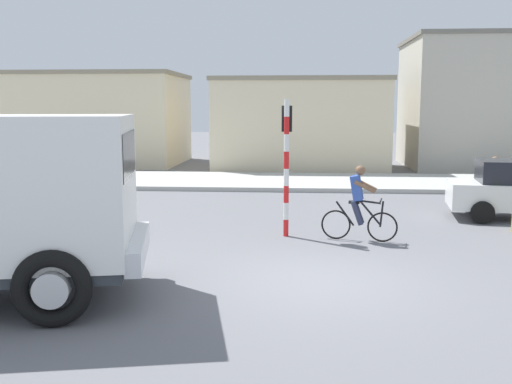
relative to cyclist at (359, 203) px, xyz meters
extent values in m
plane|color=slate|center=(-1.07, -3.24, -0.86)|extent=(120.00, 120.00, 0.00)
cube|color=#ADADA8|center=(-1.07, 9.96, -0.78)|extent=(80.00, 5.00, 0.16)
cube|color=silver|center=(-3.91, -4.25, -0.06)|extent=(0.72, 2.37, 0.36)
cube|color=black|center=(-4.05, -4.28, 1.43)|extent=(0.55, 2.10, 0.70)
torus|color=black|center=(-5.23, -3.22, -0.31)|extent=(1.13, 0.46, 1.10)
cylinder|color=beige|center=(-5.23, -3.22, -0.31)|extent=(0.55, 0.39, 0.50)
torus|color=black|center=(-4.71, -5.72, -0.31)|extent=(1.13, 0.46, 1.10)
cylinder|color=beige|center=(-4.71, -5.72, -0.31)|extent=(0.55, 0.39, 0.50)
torus|color=black|center=(0.53, -0.11, -0.52)|extent=(0.67, 0.17, 0.68)
torus|color=black|center=(-0.50, 0.10, -0.52)|extent=(0.67, 0.17, 0.68)
cylinder|color=black|center=(0.19, -0.04, 0.04)|extent=(0.60, 0.16, 0.09)
cylinder|color=black|center=(0.24, -0.05, -0.20)|extent=(0.51, 0.14, 0.57)
cylinder|color=black|center=(-0.30, 0.06, -0.25)|extent=(0.44, 0.13, 0.57)
cylinder|color=black|center=(0.50, -0.10, -0.23)|extent=(0.10, 0.06, 0.59)
cylinder|color=black|center=(0.48, -0.10, 0.09)|extent=(0.13, 0.50, 0.03)
cube|color=black|center=(-0.11, 0.02, 0.02)|extent=(0.26, 0.16, 0.06)
cube|color=#3351A8|center=(-0.06, 0.01, 0.35)|extent=(0.35, 0.37, 0.59)
sphere|color=brown|center=(0.01, 0.00, 0.75)|extent=(0.22, 0.22, 0.22)
cylinder|color=#2D334C|center=(-0.01, 0.10, -0.21)|extent=(0.32, 0.18, 0.57)
cylinder|color=brown|center=(0.17, 0.13, 0.40)|extent=(0.50, 0.18, 0.29)
cylinder|color=#2D334C|center=(-0.05, -0.09, -0.21)|extent=(0.32, 0.18, 0.57)
cylinder|color=brown|center=(0.11, -0.18, 0.40)|extent=(0.50, 0.18, 0.29)
cylinder|color=red|center=(-1.66, 0.33, -0.66)|extent=(0.12, 0.12, 0.40)
cylinder|color=white|center=(-1.66, 0.33, -0.26)|extent=(0.12, 0.12, 0.40)
cylinder|color=red|center=(-1.66, 0.33, 0.14)|extent=(0.12, 0.12, 0.40)
cylinder|color=white|center=(-1.66, 0.33, 0.54)|extent=(0.12, 0.12, 0.40)
cylinder|color=red|center=(-1.66, 0.33, 0.94)|extent=(0.12, 0.12, 0.40)
cylinder|color=white|center=(-1.66, 0.33, 1.34)|extent=(0.12, 0.12, 0.40)
cylinder|color=red|center=(-1.66, 0.33, 1.74)|extent=(0.12, 0.12, 0.40)
cylinder|color=white|center=(-1.66, 0.33, 2.14)|extent=(0.12, 0.12, 0.40)
cube|color=black|center=(-1.66, 0.51, 1.89)|extent=(0.24, 0.20, 0.60)
sphere|color=green|center=(-1.66, 0.63, 1.89)|extent=(0.14, 0.14, 0.14)
cylinder|color=black|center=(3.62, 3.89, -0.56)|extent=(0.62, 0.25, 0.60)
cylinder|color=black|center=(3.41, 2.20, -0.56)|extent=(0.62, 0.25, 0.60)
cylinder|color=#2D334C|center=(4.21, 3.97, -0.44)|extent=(0.22, 0.22, 0.85)
cube|color=gold|center=(4.21, 3.97, 0.27)|extent=(0.34, 0.22, 0.56)
sphere|color=brown|center=(4.21, 3.97, 0.66)|extent=(0.20, 0.20, 0.20)
cube|color=beige|center=(-12.41, 17.67, 1.42)|extent=(9.28, 6.45, 4.57)
cube|color=gray|center=(-12.41, 17.67, 3.81)|extent=(9.46, 6.58, 0.20)
cube|color=beige|center=(-1.38, 15.64, 1.22)|extent=(8.11, 5.54, 4.18)
cube|color=gray|center=(-1.38, 15.64, 3.41)|extent=(8.27, 5.65, 0.20)
cube|color=#B2AD9E|center=(8.85, 17.22, 2.25)|extent=(9.70, 6.44, 6.22)
cube|color=slate|center=(8.85, 17.22, 5.46)|extent=(9.90, 6.57, 0.20)
camera|label=1|loc=(-1.31, -13.30, 2.17)|focal=41.36mm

